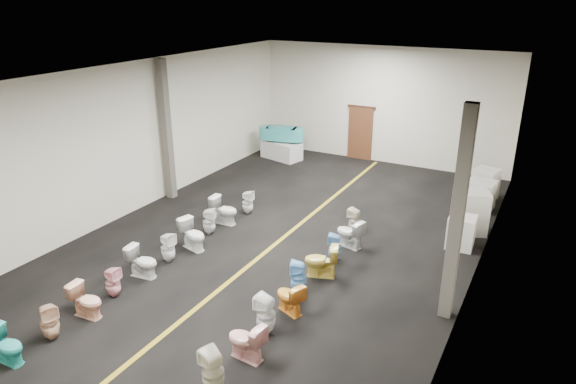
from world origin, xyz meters
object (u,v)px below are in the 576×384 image
object	(u,v)px
appliance_crate_c	(480,195)
toilet_left_0	(7,345)
appliance_crate_d	(485,184)
toilet_left_1	(49,322)
toilet_left_3	(113,282)
toilet_right_8	(335,247)
bathtub	(282,133)
toilet_right_5	(289,297)
toilet_right_6	(299,277)
appliance_crate_b	(470,211)
toilet_left_8	(224,210)
toilet_left_6	(193,235)
appliance_crate_a	(461,232)
toilet_right_2	(213,372)
toilet_left_9	(248,202)
toilet_right_10	(354,221)
toilet_left_5	(168,247)
toilet_right_4	(266,315)
toilet_left_4	(143,262)
toilet_right_3	(246,341)
toilet_left_2	(87,301)
toilet_right_7	(321,261)
display_table	(282,150)
toilet_right_9	(349,233)
toilet_left_7	(209,221)

from	to	relation	value
appliance_crate_c	toilet_left_0	world-z (taller)	appliance_crate_c
appliance_crate_d	toilet_left_1	xyz separation A→B (m)	(-6.25, -11.74, -0.12)
toilet_left_3	toilet_right_8	distance (m)	5.33
bathtub	toilet_right_5	bearing A→B (deg)	-72.74
toilet_left_3	toilet_right_6	size ratio (longest dim) A/B	0.92
appliance_crate_b	toilet_left_8	world-z (taller)	appliance_crate_b
toilet_left_6	appliance_crate_a	bearing A→B (deg)	-46.61
toilet_left_6	toilet_right_2	bearing A→B (deg)	-124.09
toilet_right_5	toilet_left_6	bearing A→B (deg)	-87.92
toilet_left_1	toilet_left_6	xyz separation A→B (m)	(0.06, 4.36, 0.02)
toilet_left_9	toilet_right_10	xyz separation A→B (m)	(3.38, 0.27, -0.00)
appliance_crate_a	toilet_right_10	distance (m)	2.84
toilet_right_6	toilet_right_8	distance (m)	1.77
toilet_right_2	toilet_right_5	world-z (taller)	toilet_right_2
toilet_right_5	appliance_crate_d	bearing A→B (deg)	-173.81
toilet_left_5	toilet_left_9	bearing A→B (deg)	6.09
toilet_left_0	toilet_left_6	world-z (taller)	toilet_left_6
appliance_crate_a	appliance_crate_d	size ratio (longest dim) A/B	0.86
appliance_crate_d	toilet_right_4	distance (m)	9.94
toilet_left_5	toilet_right_8	size ratio (longest dim) A/B	1.07
toilet_left_0	appliance_crate_b	bearing A→B (deg)	-35.25
toilet_left_3	toilet_left_5	size ratio (longest dim) A/B	0.92
toilet_right_5	toilet_left_3	bearing A→B (deg)	-47.69
toilet_left_4	toilet_left_5	size ratio (longest dim) A/B	0.98
toilet_left_0	toilet_left_9	distance (m)	7.81
toilet_right_8	bathtub	bearing A→B (deg)	-156.98
toilet_left_0	toilet_right_4	bearing A→B (deg)	-53.40
toilet_right_4	toilet_right_3	bearing A→B (deg)	8.78
toilet_right_6	toilet_left_8	bearing A→B (deg)	-143.46
toilet_left_2	toilet_right_6	distance (m)	4.52
toilet_right_7	toilet_right_10	size ratio (longest dim) A/B	1.09
appliance_crate_b	toilet_right_8	size ratio (longest dim) A/B	1.69
toilet_right_10	toilet_left_3	bearing A→B (deg)	-22.23
toilet_left_3	display_table	bearing A→B (deg)	6.51
bathtub	appliance_crate_d	size ratio (longest dim) A/B	1.81
appliance_crate_a	toilet_right_7	distance (m)	4.09
bathtub	toilet_left_8	xyz separation A→B (m)	(1.60, -6.32, -0.66)
toilet_right_7	toilet_right_8	world-z (taller)	toilet_right_7
toilet_left_5	toilet_left_8	size ratio (longest dim) A/B	0.95
toilet_left_2	toilet_right_9	world-z (taller)	toilet_right_9
appliance_crate_b	toilet_left_1	world-z (taller)	appliance_crate_b
toilet_left_3	toilet_left_8	size ratio (longest dim) A/B	0.88
appliance_crate_d	toilet_right_5	xyz separation A→B (m)	(-2.58, -8.73, -0.15)
toilet_left_6	toilet_right_7	distance (m)	3.58
toilet_right_5	toilet_left_8	bearing A→B (deg)	-106.24
toilet_left_0	toilet_left_2	world-z (taller)	toilet_left_2
toilet_left_1	toilet_left_6	world-z (taller)	toilet_left_6
bathtub	toilet_right_7	distance (m)	9.43
toilet_left_1	toilet_left_7	xyz separation A→B (m)	(-0.10, 5.27, -0.01)
appliance_crate_d	toilet_left_5	bearing A→B (deg)	-127.39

